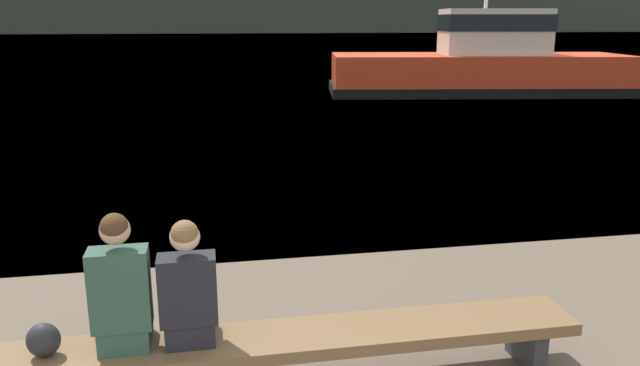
{
  "coord_description": "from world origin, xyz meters",
  "views": [
    {
      "loc": [
        -0.19,
        -1.78,
        2.72
      ],
      "look_at": [
        1.16,
        5.39,
        0.8
      ],
      "focal_mm": 35.0,
      "sensor_mm": 36.0,
      "label": 1
    }
  ],
  "objects_px": {
    "bench_main": "(143,358)",
    "tugboat_red": "(480,67)",
    "person_left": "(121,291)",
    "shopping_bag": "(43,340)",
    "person_right": "(188,291)"
  },
  "relations": [
    {
      "from": "person_left",
      "to": "person_right",
      "type": "bearing_deg",
      "value": 0.21
    },
    {
      "from": "bench_main",
      "to": "person_left",
      "type": "bearing_deg",
      "value": 178.33
    },
    {
      "from": "person_left",
      "to": "tugboat_red",
      "type": "relative_size",
      "value": 0.09
    },
    {
      "from": "person_right",
      "to": "shopping_bag",
      "type": "distance_m",
      "value": 1.03
    },
    {
      "from": "person_left",
      "to": "tugboat_red",
      "type": "bearing_deg",
      "value": 58.82
    },
    {
      "from": "shopping_bag",
      "to": "bench_main",
      "type": "bearing_deg",
      "value": -0.24
    },
    {
      "from": "person_right",
      "to": "person_left",
      "type": "bearing_deg",
      "value": -179.79
    },
    {
      "from": "bench_main",
      "to": "tugboat_red",
      "type": "relative_size",
      "value": 0.57
    },
    {
      "from": "shopping_bag",
      "to": "tugboat_red",
      "type": "height_order",
      "value": "tugboat_red"
    },
    {
      "from": "tugboat_red",
      "to": "person_left",
      "type": "bearing_deg",
      "value": 158.05
    },
    {
      "from": "person_right",
      "to": "shopping_bag",
      "type": "bearing_deg",
      "value": -179.88
    },
    {
      "from": "person_left",
      "to": "bench_main",
      "type": "bearing_deg",
      "value": -1.67
    },
    {
      "from": "person_left",
      "to": "shopping_bag",
      "type": "height_order",
      "value": "person_left"
    },
    {
      "from": "bench_main",
      "to": "shopping_bag",
      "type": "height_order",
      "value": "shopping_bag"
    },
    {
      "from": "shopping_bag",
      "to": "tugboat_red",
      "type": "relative_size",
      "value": 0.02
    }
  ]
}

